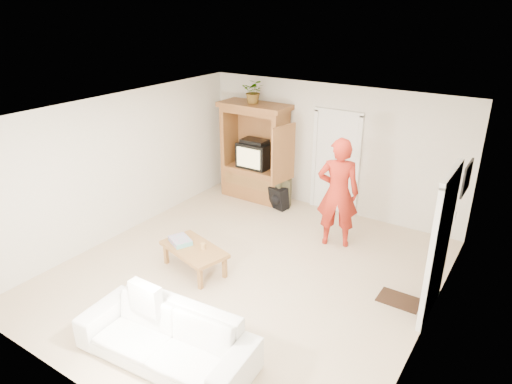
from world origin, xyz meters
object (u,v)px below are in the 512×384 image
sofa (166,337)px  man (338,193)px  coffee_table (194,251)px  armoire (256,158)px

sofa → man: bearing=77.7°
man → sofa: bearing=61.1°
man → sofa: man is taller
coffee_table → armoire: bearing=120.3°
man → armoire: bearing=-44.2°
sofa → coffee_table: bearing=116.1°
armoire → sofa: armoire is taller
sofa → coffee_table: 1.99m
armoire → coffee_table: 3.23m
armoire → coffee_table: size_ratio=1.69×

